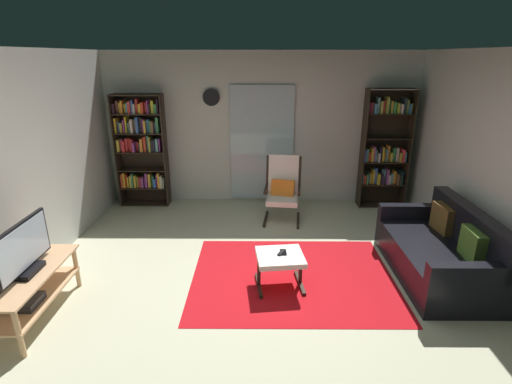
{
  "coord_description": "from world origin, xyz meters",
  "views": [
    {
      "loc": [
        -0.04,
        -3.83,
        2.51
      ],
      "look_at": [
        -0.07,
        0.67,
        0.92
      ],
      "focal_mm": 27.17,
      "sensor_mm": 36.0,
      "label": 1
    }
  ],
  "objects_px": {
    "television": "(23,251)",
    "ottoman": "(280,260)",
    "bookshelf_near_sofa": "(384,148)",
    "bookshelf_near_tv": "(141,146)",
    "tv_stand": "(30,289)",
    "wall_clock": "(211,97)",
    "tv_remote": "(281,252)",
    "lounge_armchair": "(283,187)",
    "leather_sofa": "(441,252)",
    "cell_phone": "(283,252)"
  },
  "relations": [
    {
      "from": "television",
      "to": "lounge_armchair",
      "type": "bearing_deg",
      "value": 43.97
    },
    {
      "from": "bookshelf_near_tv",
      "to": "tv_stand",
      "type": "bearing_deg",
      "value": -94.32
    },
    {
      "from": "television",
      "to": "bookshelf_near_sofa",
      "type": "bearing_deg",
      "value": 35.84
    },
    {
      "from": "television",
      "to": "bookshelf_near_sofa",
      "type": "xyz_separation_m",
      "value": [
        4.39,
        3.17,
        0.27
      ]
    },
    {
      "from": "bookshelf_near_tv",
      "to": "leather_sofa",
      "type": "height_order",
      "value": "bookshelf_near_tv"
    },
    {
      "from": "leather_sofa",
      "to": "lounge_armchair",
      "type": "distance_m",
      "value": 2.49
    },
    {
      "from": "tv_stand",
      "to": "ottoman",
      "type": "xyz_separation_m",
      "value": [
        2.5,
        0.6,
        -0.0
      ]
    },
    {
      "from": "bookshelf_near_sofa",
      "to": "tv_remote",
      "type": "xyz_separation_m",
      "value": [
        -1.88,
        -2.56,
        -0.61
      ]
    },
    {
      "from": "bookshelf_near_tv",
      "to": "lounge_armchair",
      "type": "height_order",
      "value": "bookshelf_near_tv"
    },
    {
      "from": "television",
      "to": "cell_phone",
      "type": "bearing_deg",
      "value": 13.8
    },
    {
      "from": "leather_sofa",
      "to": "wall_clock",
      "type": "xyz_separation_m",
      "value": [
        -2.97,
        2.54,
        1.55
      ]
    },
    {
      "from": "bookshelf_near_sofa",
      "to": "leather_sofa",
      "type": "xyz_separation_m",
      "value": [
        0.03,
        -2.35,
        -0.72
      ]
    },
    {
      "from": "ottoman",
      "to": "cell_phone",
      "type": "distance_m",
      "value": 0.1
    },
    {
      "from": "leather_sofa",
      "to": "cell_phone",
      "type": "height_order",
      "value": "leather_sofa"
    },
    {
      "from": "bookshelf_near_sofa",
      "to": "lounge_armchair",
      "type": "relative_size",
      "value": 1.97
    },
    {
      "from": "tv_stand",
      "to": "lounge_armchair",
      "type": "distance_m",
      "value": 3.69
    },
    {
      "from": "tv_stand",
      "to": "cell_phone",
      "type": "distance_m",
      "value": 2.62
    },
    {
      "from": "leather_sofa",
      "to": "ottoman",
      "type": "height_order",
      "value": "leather_sofa"
    },
    {
      "from": "leather_sofa",
      "to": "lounge_armchair",
      "type": "xyz_separation_m",
      "value": [
        -1.79,
        1.72,
        0.23
      ]
    },
    {
      "from": "television",
      "to": "cell_phone",
      "type": "height_order",
      "value": "television"
    },
    {
      "from": "tv_stand",
      "to": "ottoman",
      "type": "height_order",
      "value": "tv_stand"
    },
    {
      "from": "lounge_armchair",
      "to": "cell_phone",
      "type": "relative_size",
      "value": 7.3
    },
    {
      "from": "lounge_armchair",
      "to": "tv_remote",
      "type": "xyz_separation_m",
      "value": [
        -0.13,
        -1.94,
        -0.12
      ]
    },
    {
      "from": "bookshelf_near_sofa",
      "to": "television",
      "type": "bearing_deg",
      "value": -144.16
    },
    {
      "from": "bookshelf_near_tv",
      "to": "bookshelf_near_sofa",
      "type": "height_order",
      "value": "bookshelf_near_sofa"
    },
    {
      "from": "ottoman",
      "to": "tv_remote",
      "type": "relative_size",
      "value": 3.96
    },
    {
      "from": "bookshelf_near_sofa",
      "to": "lounge_armchair",
      "type": "height_order",
      "value": "bookshelf_near_sofa"
    },
    {
      "from": "television",
      "to": "bookshelf_near_tv",
      "type": "xyz_separation_m",
      "value": [
        0.24,
        3.2,
        0.3
      ]
    },
    {
      "from": "television",
      "to": "bookshelf_near_sofa",
      "type": "height_order",
      "value": "bookshelf_near_sofa"
    },
    {
      "from": "cell_phone",
      "to": "television",
      "type": "bearing_deg",
      "value": -168.1
    },
    {
      "from": "tv_stand",
      "to": "leather_sofa",
      "type": "distance_m",
      "value": 4.51
    },
    {
      "from": "cell_phone",
      "to": "lounge_armchair",
      "type": "bearing_deg",
      "value": 84.96
    },
    {
      "from": "bookshelf_near_tv",
      "to": "wall_clock",
      "type": "xyz_separation_m",
      "value": [
        1.21,
        0.16,
        0.8
      ]
    },
    {
      "from": "tv_stand",
      "to": "leather_sofa",
      "type": "xyz_separation_m",
      "value": [
        4.43,
        0.85,
        -0.03
      ]
    },
    {
      "from": "cell_phone",
      "to": "wall_clock",
      "type": "bearing_deg",
      "value": 109.57
    },
    {
      "from": "tv_remote",
      "to": "wall_clock",
      "type": "xyz_separation_m",
      "value": [
        -1.06,
        2.76,
        1.44
      ]
    },
    {
      "from": "lounge_armchair",
      "to": "ottoman",
      "type": "distance_m",
      "value": 1.99
    },
    {
      "from": "bookshelf_near_sofa",
      "to": "lounge_armchair",
      "type": "bearing_deg",
      "value": -160.35
    },
    {
      "from": "tv_stand",
      "to": "cell_phone",
      "type": "height_order",
      "value": "tv_stand"
    },
    {
      "from": "bookshelf_near_sofa",
      "to": "tv_remote",
      "type": "relative_size",
      "value": 13.97
    },
    {
      "from": "leather_sofa",
      "to": "tv_remote",
      "type": "relative_size",
      "value": 12.05
    },
    {
      "from": "tv_remote",
      "to": "cell_phone",
      "type": "relative_size",
      "value": 1.03
    },
    {
      "from": "bookshelf_near_tv",
      "to": "cell_phone",
      "type": "relative_size",
      "value": 13.72
    },
    {
      "from": "cell_phone",
      "to": "wall_clock",
      "type": "relative_size",
      "value": 0.48
    },
    {
      "from": "leather_sofa",
      "to": "lounge_armchair",
      "type": "bearing_deg",
      "value": 136.1
    },
    {
      "from": "wall_clock",
      "to": "tv_stand",
      "type": "bearing_deg",
      "value": -113.22
    },
    {
      "from": "bookshelf_near_tv",
      "to": "lounge_armchair",
      "type": "bearing_deg",
      "value": -15.37
    },
    {
      "from": "television",
      "to": "ottoman",
      "type": "distance_m",
      "value": 2.59
    },
    {
      "from": "bookshelf_near_tv",
      "to": "cell_phone",
      "type": "xyz_separation_m",
      "value": [
        2.29,
        -2.58,
        -0.64
      ]
    },
    {
      "from": "bookshelf_near_sofa",
      "to": "wall_clock",
      "type": "distance_m",
      "value": 3.06
    }
  ]
}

